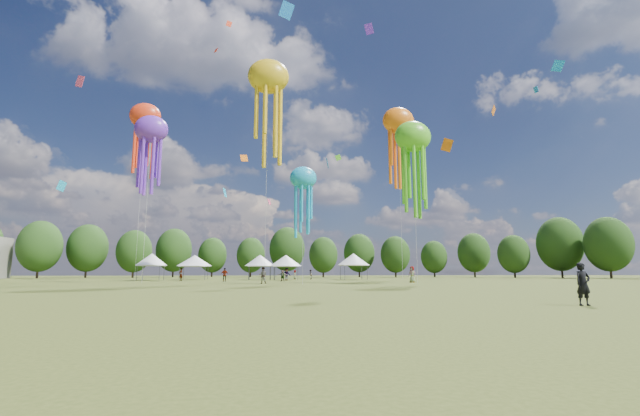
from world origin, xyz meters
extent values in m
plane|color=#384416|center=(0.00, 0.00, 0.00)|extent=(300.00, 300.00, 0.00)
imported|color=black|center=(9.17, -2.13, 0.78)|extent=(0.57, 0.38, 1.55)
imported|color=gray|center=(-2.14, 30.11, 0.88)|extent=(0.92, 0.75, 1.77)
imported|color=gray|center=(3.64, 57.85, 0.78)|extent=(0.64, 0.85, 1.56)
imported|color=gray|center=(6.27, 57.47, 0.82)|extent=(0.71, 0.87, 1.64)
imported|color=gray|center=(1.59, 48.37, 0.94)|extent=(1.37, 1.03, 1.88)
imported|color=gray|center=(-7.07, 41.79, 0.89)|extent=(1.10, 0.59, 1.78)
imported|color=gray|center=(0.66, 42.41, 0.80)|extent=(1.54, 1.02, 1.59)
imported|color=gray|center=(-13.36, 45.86, 0.91)|extent=(0.65, 0.78, 1.82)
imported|color=gray|center=(15.59, 32.94, 0.95)|extent=(1.10, 1.07, 1.91)
cylinder|color=#47474C|center=(-20.70, 51.43, 1.08)|extent=(0.08, 0.08, 2.16)
cylinder|color=#47474C|center=(-20.70, 54.66, 1.08)|extent=(0.08, 0.08, 2.16)
cylinder|color=#47474C|center=(-17.47, 51.43, 1.08)|extent=(0.08, 0.08, 2.16)
cylinder|color=#47474C|center=(-17.47, 54.66, 1.08)|extent=(0.08, 0.08, 2.16)
cube|color=silver|center=(-19.09, 53.05, 2.21)|extent=(3.63, 3.63, 0.10)
cone|color=silver|center=(-19.09, 53.05, 3.19)|extent=(4.72, 4.72, 1.85)
cylinder|color=#47474C|center=(-15.30, 55.50, 1.06)|extent=(0.08, 0.08, 2.13)
cylinder|color=#47474C|center=(-15.30, 59.56, 1.06)|extent=(0.08, 0.08, 2.13)
cylinder|color=#47474C|center=(-11.25, 55.50, 1.06)|extent=(0.08, 0.08, 2.13)
cylinder|color=#47474C|center=(-11.25, 59.56, 1.06)|extent=(0.08, 0.08, 2.13)
cube|color=silver|center=(-13.27, 57.53, 2.18)|extent=(4.46, 4.46, 0.10)
cone|color=silver|center=(-13.27, 57.53, 3.14)|extent=(5.79, 5.79, 1.82)
cylinder|color=#47474C|center=(-4.16, 53.17, 1.07)|extent=(0.08, 0.08, 2.13)
cylinder|color=#47474C|center=(-4.16, 56.62, 1.07)|extent=(0.08, 0.08, 2.13)
cylinder|color=#47474C|center=(-0.70, 53.17, 1.07)|extent=(0.08, 0.08, 2.13)
cylinder|color=#47474C|center=(-0.70, 56.62, 1.07)|extent=(0.08, 0.08, 2.13)
cube|color=silver|center=(-2.43, 54.89, 2.18)|extent=(3.85, 3.85, 0.10)
cone|color=silver|center=(-2.43, 54.89, 3.15)|extent=(5.01, 5.01, 1.83)
cylinder|color=#47474C|center=(-0.14, 49.62, 1.03)|extent=(0.08, 0.08, 2.05)
cylinder|color=#47474C|center=(-0.14, 53.15, 1.03)|extent=(0.08, 0.08, 2.05)
cylinder|color=#47474C|center=(3.39, 49.62, 1.03)|extent=(0.08, 0.08, 2.05)
cylinder|color=#47474C|center=(3.39, 53.15, 1.03)|extent=(0.08, 0.08, 2.05)
cube|color=silver|center=(1.62, 51.38, 2.10)|extent=(3.93, 3.93, 0.10)
cone|color=silver|center=(1.62, 51.38, 3.03)|extent=(5.11, 5.11, 1.76)
cylinder|color=#47474C|center=(11.06, 51.15, 1.13)|extent=(0.08, 0.08, 2.27)
cylinder|color=#47474C|center=(11.06, 54.85, 1.13)|extent=(0.08, 0.08, 2.27)
cylinder|color=#47474C|center=(14.76, 51.15, 1.13)|extent=(0.08, 0.08, 2.27)
cylinder|color=#47474C|center=(14.76, 54.85, 1.13)|extent=(0.08, 0.08, 2.27)
cube|color=silver|center=(12.91, 53.00, 2.32)|extent=(4.10, 4.10, 0.10)
cone|color=silver|center=(12.91, 53.00, 3.34)|extent=(5.34, 5.34, 1.94)
ellipsoid|color=purple|center=(-15.55, 34.36, 17.98)|extent=(3.88, 2.71, 3.29)
cylinder|color=beige|center=(-15.55, 34.36, 8.99)|extent=(0.03, 0.03, 17.98)
ellipsoid|color=yellow|center=(-1.86, 37.10, 26.87)|extent=(5.45, 3.81, 4.63)
cylinder|color=beige|center=(-1.86, 37.10, 13.44)|extent=(0.03, 0.03, 26.87)
ellipsoid|color=#5ACF22|center=(13.67, 26.17, 15.77)|extent=(4.00, 2.80, 3.40)
cylinder|color=beige|center=(13.67, 26.17, 7.88)|extent=(0.03, 0.03, 15.77)
ellipsoid|color=#FF3816|center=(-20.35, 49.13, 24.96)|extent=(4.65, 3.25, 3.95)
cylinder|color=beige|center=(-20.35, 49.13, 12.48)|extent=(0.03, 0.03, 24.96)
ellipsoid|color=#19A2D6|center=(1.84, 27.11, 11.01)|extent=(2.83, 1.98, 2.41)
cylinder|color=beige|center=(1.84, 27.11, 5.51)|extent=(0.03, 0.03, 11.01)
ellipsoid|color=orange|center=(21.30, 52.96, 27.73)|extent=(5.64, 3.95, 4.79)
cylinder|color=beige|center=(21.30, 52.96, 13.87)|extent=(0.03, 0.03, 27.73)
cube|color=#FF3816|center=(-7.61, 41.72, 36.79)|extent=(0.92, 0.38, 1.12)
cube|color=orange|center=(-5.92, 65.75, 23.35)|extent=(1.64, 1.09, 1.69)
cube|color=yellow|center=(25.96, 62.95, 25.55)|extent=(0.89, 0.43, 0.99)
cube|color=#1B81F5|center=(6.96, 42.87, 16.88)|extent=(0.42, 1.53, 1.74)
cube|color=#19A2D6|center=(29.13, 22.83, 23.39)|extent=(1.28, 0.82, 1.63)
cube|color=#FF3816|center=(-11.01, 56.60, 40.57)|extent=(0.79, 0.78, 0.89)
cube|color=orange|center=(26.68, 31.72, 21.65)|extent=(1.05, 0.74, 1.37)
cube|color=#1B81F5|center=(0.10, 31.12, 32.68)|extent=(1.98, 0.74, 2.19)
cube|color=#19A2D6|center=(-9.74, 70.45, 17.22)|extent=(0.82, 1.47, 1.88)
cube|color=#E44366|center=(-21.58, 28.83, 21.02)|extent=(1.11, 0.57, 1.41)
cube|color=purple|center=(14.95, 47.99, 41.74)|extent=(1.83, 0.75, 1.98)
cube|color=orange|center=(29.62, 51.69, 23.26)|extent=(1.99, 1.29, 2.52)
cube|color=#5ACF22|center=(13.09, 67.07, 24.54)|extent=(1.25, 0.91, 1.55)
cube|color=#1B81F5|center=(28.79, 26.22, 22.14)|extent=(0.36, 0.56, 0.70)
cube|color=#19A2D6|center=(-37.13, 62.28, 16.18)|extent=(1.18, 1.39, 2.07)
cube|color=#E44366|center=(-1.03, 56.51, 13.23)|extent=(0.74, 0.87, 0.99)
cylinder|color=#38281C|center=(-47.17, 78.19, 1.68)|extent=(0.44, 0.44, 3.36)
ellipsoid|color=#223F15|center=(-47.17, 78.19, 6.51)|extent=(8.40, 8.40, 10.51)
cylinder|color=#38281C|center=(-40.68, 85.49, 1.71)|extent=(0.44, 0.44, 3.41)
ellipsoid|color=#223F15|center=(-40.68, 85.49, 6.61)|extent=(8.53, 8.53, 10.66)
cylinder|color=#38281C|center=(-30.60, 85.02, 1.53)|extent=(0.44, 0.44, 3.07)
ellipsoid|color=#223F15|center=(-30.60, 85.02, 5.94)|extent=(7.66, 7.66, 9.58)
cylinder|color=#38281C|center=(-23.51, 93.33, 1.72)|extent=(0.44, 0.44, 3.43)
ellipsoid|color=#223F15|center=(-23.51, 93.33, 6.65)|extent=(8.58, 8.58, 10.73)
cylinder|color=#38281C|center=(-14.76, 98.96, 1.47)|extent=(0.44, 0.44, 2.95)
ellipsoid|color=#223F15|center=(-14.76, 98.96, 5.71)|extent=(7.37, 7.37, 9.21)
cylinder|color=#38281C|center=(-4.70, 95.06, 1.45)|extent=(0.44, 0.44, 2.89)
ellipsoid|color=#223F15|center=(-4.70, 95.06, 5.61)|extent=(7.23, 7.23, 9.04)
cylinder|color=#38281C|center=(4.91, 99.49, 1.92)|extent=(0.44, 0.44, 3.84)
ellipsoid|color=#223F15|center=(4.91, 99.49, 7.44)|extent=(9.60, 9.60, 11.99)
cylinder|color=#38281C|center=(13.19, 88.44, 1.42)|extent=(0.44, 0.44, 2.84)
ellipsoid|color=#223F15|center=(13.19, 88.44, 5.51)|extent=(7.11, 7.11, 8.89)
cylinder|color=#38281C|center=(22.93, 91.04, 1.58)|extent=(0.44, 0.44, 3.16)
ellipsoid|color=#223F15|center=(22.93, 91.04, 6.13)|extent=(7.91, 7.91, 9.88)
cylinder|color=#38281C|center=(30.69, 85.29, 1.44)|extent=(0.44, 0.44, 2.88)
ellipsoid|color=#223F15|center=(30.69, 85.29, 5.59)|extent=(7.21, 7.21, 9.01)
cylinder|color=#38281C|center=(41.52, 87.24, 1.31)|extent=(0.44, 0.44, 2.63)
ellipsoid|color=#223F15|center=(41.52, 87.24, 5.09)|extent=(6.57, 6.57, 8.22)
cylinder|color=#38281C|center=(50.52, 83.73, 1.56)|extent=(0.44, 0.44, 3.13)
ellipsoid|color=#223F15|center=(50.52, 83.73, 6.06)|extent=(7.81, 7.81, 9.77)
cylinder|color=#38281C|center=(53.64, 71.81, 1.36)|extent=(0.44, 0.44, 2.72)
ellipsoid|color=#223F15|center=(53.64, 71.81, 5.27)|extent=(6.80, 6.80, 8.50)
cylinder|color=#38281C|center=(62.96, 68.92, 1.90)|extent=(0.44, 0.44, 3.81)
ellipsoid|color=#223F15|center=(62.96, 68.92, 7.38)|extent=(9.52, 9.52, 11.90)
cylinder|color=#38281C|center=(66.57, 59.80, 1.76)|extent=(0.44, 0.44, 3.51)
ellipsoid|color=#223F15|center=(66.57, 59.80, 6.80)|extent=(8.78, 8.78, 10.97)
camera|label=1|loc=(-2.57, -16.37, 1.20)|focal=23.88mm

